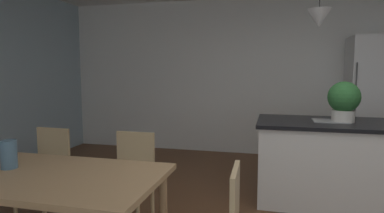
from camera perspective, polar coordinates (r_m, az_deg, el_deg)
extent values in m
cube|color=white|center=(5.77, 17.37, 4.93)|extent=(10.00, 0.12, 2.70)
cube|color=tan|center=(2.64, -28.03, -10.40)|extent=(2.04, 0.90, 0.04)
cube|color=tan|center=(3.09, -11.22, -13.07)|extent=(0.40, 0.40, 0.04)
cube|color=white|center=(3.08, -11.23, -12.45)|extent=(0.36, 0.36, 0.03)
cube|color=tan|center=(3.18, -9.89, -8.16)|extent=(0.38, 0.03, 0.42)
cylinder|color=tan|center=(3.11, -15.52, -17.52)|extent=(0.04, 0.04, 0.41)
cylinder|color=tan|center=(3.25, -6.97, -16.25)|extent=(0.04, 0.04, 0.41)
cylinder|color=tan|center=(3.38, -12.54, -15.44)|extent=(0.04, 0.04, 0.41)
cube|color=tan|center=(3.57, -24.93, -10.91)|extent=(0.42, 0.42, 0.04)
cube|color=white|center=(3.56, -24.95, -10.37)|extent=(0.38, 0.38, 0.03)
cube|color=tan|center=(3.64, -23.18, -6.76)|extent=(0.38, 0.05, 0.42)
cylinder|color=tan|center=(3.41, -24.54, -15.67)|extent=(0.04, 0.04, 0.41)
cylinder|color=tan|center=(3.63, -28.67, -14.51)|extent=(0.04, 0.04, 0.41)
cylinder|color=tan|center=(3.65, -20.88, -14.06)|extent=(0.04, 0.04, 0.41)
cylinder|color=tan|center=(3.86, -24.96, -13.11)|extent=(0.04, 0.04, 0.41)
cube|color=tan|center=(2.03, 7.56, -16.45)|extent=(0.04, 0.38, 0.42)
cube|color=silver|center=(3.99, 26.22, -9.06)|extent=(1.96, 0.88, 0.88)
cube|color=black|center=(3.90, 26.52, -2.79)|extent=(2.02, 0.94, 0.04)
cube|color=gray|center=(3.85, 23.16, -2.36)|extent=(0.36, 0.30, 0.01)
cube|color=silver|center=(5.58, 29.38, 0.63)|extent=(0.75, 0.64, 1.97)
cylinder|color=#4C4C4C|center=(5.17, 26.77, 0.39)|extent=(0.02, 0.02, 1.18)
cone|color=#B7B7B7|center=(3.84, 21.44, 14.29)|extent=(0.25, 0.25, 0.19)
cylinder|color=beige|center=(3.87, 25.04, -1.53)|extent=(0.24, 0.24, 0.13)
sphere|color=#2D6B33|center=(3.85, 25.18, 1.52)|extent=(0.34, 0.34, 0.34)
cylinder|color=slate|center=(2.72, -29.56, -7.33)|extent=(0.11, 0.11, 0.21)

